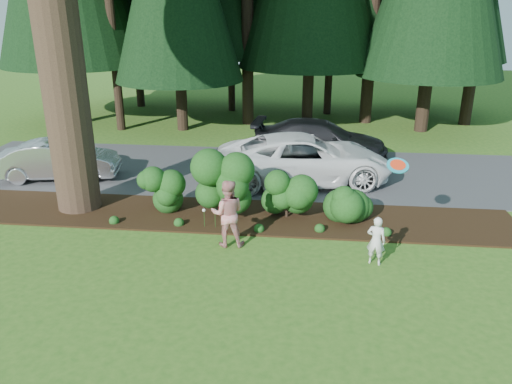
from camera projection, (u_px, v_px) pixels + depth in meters
The scene contains 11 objects.
ground at pixel (209, 273), 11.35m from camera, with size 80.00×80.00×0.00m, color #2D5919.
mulch_bed at pixel (231, 216), 14.36m from camera, with size 16.00×2.50×0.05m, color black.
driveway at pixel (249, 170), 18.32m from camera, with size 22.00×6.00×0.03m, color #38383A.
shrub_row at pixel (257, 193), 13.90m from camera, with size 6.53×1.60×1.61m.
lily_cluster at pixel (215, 212), 13.43m from camera, with size 0.69×0.09×0.57m.
car_silver_wagon at pixel (59, 160), 17.21m from camera, with size 1.40×4.02×1.33m, color #ADADB2.
car_white_suv at pixel (305, 159), 16.82m from camera, with size 2.71×5.88×1.63m, color white.
car_dark_suv at pixel (320, 140), 19.40m from camera, with size 2.12×5.22×1.51m, color black.
child at pixel (376, 241), 11.55m from camera, with size 0.43×0.29×1.19m, color silver.
adult at pixel (228, 213), 12.38m from camera, with size 0.84×0.66×1.73m, color #A7161D.
frisbee at pixel (398, 165), 11.01m from camera, with size 0.50×0.45×0.25m.
Camera 1 is at (2.15, -9.80, 5.72)m, focal length 35.00 mm.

